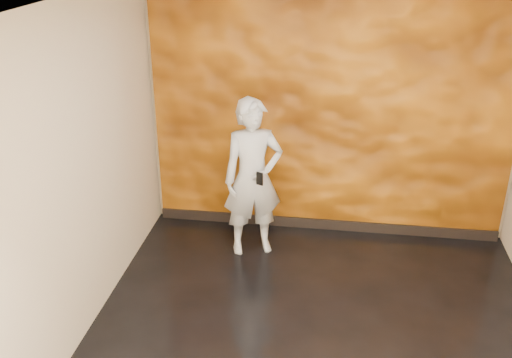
% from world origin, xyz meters
% --- Properties ---
extents(room, '(4.02, 4.02, 2.81)m').
position_xyz_m(room, '(0.00, 0.00, 1.40)').
color(room, black).
rests_on(room, ground).
extents(feature_wall, '(3.90, 0.06, 2.75)m').
position_xyz_m(feature_wall, '(0.00, 1.96, 1.38)').
color(feature_wall, orange).
rests_on(feature_wall, ground).
extents(baseboard, '(3.90, 0.04, 0.12)m').
position_xyz_m(baseboard, '(0.00, 1.92, 0.06)').
color(baseboard, black).
rests_on(baseboard, ground).
extents(man, '(0.73, 0.60, 1.71)m').
position_xyz_m(man, '(-0.75, 1.36, 0.86)').
color(man, '#8E959D').
rests_on(man, ground).
extents(phone, '(0.07, 0.04, 0.13)m').
position_xyz_m(phone, '(-0.65, 1.11, 0.97)').
color(phone, black).
rests_on(phone, man).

